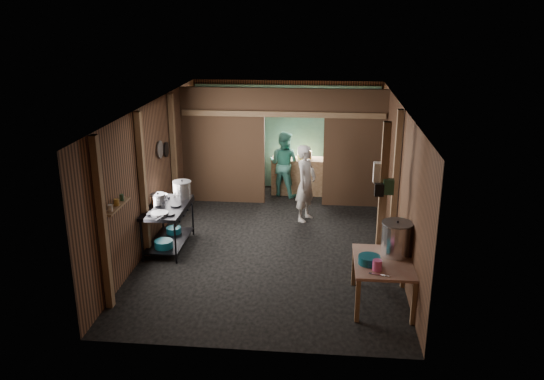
# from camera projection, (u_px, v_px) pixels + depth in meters

# --- Properties ---
(floor) EXTENTS (4.50, 7.00, 0.00)m
(floor) POSITION_uv_depth(u_px,v_px,m) (273.00, 242.00, 10.44)
(floor) COLOR black
(floor) RESTS_ON ground
(ceiling) EXTENTS (4.50, 7.00, 0.00)m
(ceiling) POSITION_uv_depth(u_px,v_px,m) (273.00, 105.00, 9.62)
(ceiling) COLOR #47423B
(ceiling) RESTS_ON ground
(wall_back) EXTENTS (4.50, 0.00, 2.60)m
(wall_back) POSITION_uv_depth(u_px,v_px,m) (287.00, 135.00, 13.33)
(wall_back) COLOR brown
(wall_back) RESTS_ON ground
(wall_front) EXTENTS (4.50, 0.00, 2.60)m
(wall_front) POSITION_uv_depth(u_px,v_px,m) (246.00, 259.00, 6.72)
(wall_front) COLOR brown
(wall_front) RESTS_ON ground
(wall_left) EXTENTS (0.00, 7.00, 2.60)m
(wall_left) POSITION_uv_depth(u_px,v_px,m) (153.00, 173.00, 10.23)
(wall_left) COLOR brown
(wall_left) RESTS_ON ground
(wall_right) EXTENTS (0.00, 7.00, 2.60)m
(wall_right) POSITION_uv_depth(u_px,v_px,m) (398.00, 180.00, 9.82)
(wall_right) COLOR brown
(wall_right) RESTS_ON ground
(partition_left) EXTENTS (1.85, 0.10, 2.60)m
(partition_left) POSITION_uv_depth(u_px,v_px,m) (223.00, 146.00, 12.23)
(partition_left) COLOR #432C1C
(partition_left) RESTS_ON floor
(partition_right) EXTENTS (1.35, 0.10, 2.60)m
(partition_right) POSITION_uv_depth(u_px,v_px,m) (355.00, 149.00, 11.96)
(partition_right) COLOR #432C1C
(partition_right) RESTS_ON floor
(partition_header) EXTENTS (1.30, 0.10, 0.60)m
(partition_header) POSITION_uv_depth(u_px,v_px,m) (294.00, 102.00, 11.77)
(partition_header) COLOR #432C1C
(partition_header) RESTS_ON wall_back
(turquoise_panel) EXTENTS (4.40, 0.06, 2.50)m
(turquoise_panel) POSITION_uv_depth(u_px,v_px,m) (286.00, 137.00, 13.29)
(turquoise_panel) COLOR #62A89B
(turquoise_panel) RESTS_ON wall_back
(back_counter) EXTENTS (1.20, 0.50, 0.85)m
(back_counter) POSITION_uv_depth(u_px,v_px,m) (297.00, 176.00, 13.06)
(back_counter) COLOR #A1835F
(back_counter) RESTS_ON floor
(wall_clock) EXTENTS (0.20, 0.03, 0.20)m
(wall_clock) POSITION_uv_depth(u_px,v_px,m) (297.00, 111.00, 13.03)
(wall_clock) COLOR beige
(wall_clock) RESTS_ON wall_back
(post_left_a) EXTENTS (0.10, 0.12, 2.60)m
(post_left_a) POSITION_uv_depth(u_px,v_px,m) (103.00, 225.00, 7.77)
(post_left_a) COLOR #A1835F
(post_left_a) RESTS_ON floor
(post_left_b) EXTENTS (0.10, 0.12, 2.60)m
(post_left_b) POSITION_uv_depth(u_px,v_px,m) (143.00, 186.00, 9.47)
(post_left_b) COLOR #A1835F
(post_left_b) RESTS_ON floor
(post_left_c) EXTENTS (0.10, 0.12, 2.60)m
(post_left_c) POSITION_uv_depth(u_px,v_px,m) (174.00, 156.00, 11.36)
(post_left_c) COLOR #A1835F
(post_left_c) RESTS_ON floor
(post_right) EXTENTS (0.10, 0.12, 2.60)m
(post_right) POSITION_uv_depth(u_px,v_px,m) (395.00, 183.00, 9.64)
(post_right) COLOR #A1835F
(post_right) RESTS_ON floor
(post_free) EXTENTS (0.12, 0.12, 2.60)m
(post_free) POSITION_uv_depth(u_px,v_px,m) (382.00, 203.00, 8.63)
(post_free) COLOR #A1835F
(post_free) RESTS_ON floor
(cross_beam) EXTENTS (4.40, 0.12, 0.12)m
(cross_beam) POSITION_uv_depth(u_px,v_px,m) (283.00, 114.00, 11.82)
(cross_beam) COLOR #A1835F
(cross_beam) RESTS_ON wall_left
(pan_lid_big) EXTENTS (0.03, 0.34, 0.34)m
(pan_lid_big) POSITION_uv_depth(u_px,v_px,m) (160.00, 149.00, 10.50)
(pan_lid_big) COLOR slate
(pan_lid_big) RESTS_ON wall_left
(pan_lid_small) EXTENTS (0.03, 0.30, 0.30)m
(pan_lid_small) POSITION_uv_depth(u_px,v_px,m) (166.00, 149.00, 10.91)
(pan_lid_small) COLOR black
(pan_lid_small) RESTS_ON wall_left
(wall_shelf) EXTENTS (0.14, 0.80, 0.03)m
(wall_shelf) POSITION_uv_depth(u_px,v_px,m) (117.00, 206.00, 8.21)
(wall_shelf) COLOR #A1835F
(wall_shelf) RESTS_ON wall_left
(jar_white) EXTENTS (0.07, 0.07, 0.10)m
(jar_white) POSITION_uv_depth(u_px,v_px,m) (110.00, 208.00, 7.95)
(jar_white) COLOR beige
(jar_white) RESTS_ON wall_shelf
(jar_yellow) EXTENTS (0.08, 0.08, 0.10)m
(jar_yellow) POSITION_uv_depth(u_px,v_px,m) (116.00, 202.00, 8.19)
(jar_yellow) COLOR #BA8B36
(jar_yellow) RESTS_ON wall_shelf
(jar_green) EXTENTS (0.06, 0.06, 0.10)m
(jar_green) POSITION_uv_depth(u_px,v_px,m) (122.00, 197.00, 8.40)
(jar_green) COLOR #254D31
(jar_green) RESTS_ON wall_shelf
(bag_white) EXTENTS (0.22, 0.15, 0.32)m
(bag_white) POSITION_uv_depth(u_px,v_px,m) (380.00, 173.00, 8.56)
(bag_white) COLOR beige
(bag_white) RESTS_ON post_free
(bag_green) EXTENTS (0.16, 0.12, 0.24)m
(bag_green) POSITION_uv_depth(u_px,v_px,m) (388.00, 187.00, 8.47)
(bag_green) COLOR #254D31
(bag_green) RESTS_ON post_free
(bag_black) EXTENTS (0.14, 0.10, 0.20)m
(bag_black) POSITION_uv_depth(u_px,v_px,m) (379.00, 190.00, 8.48)
(bag_black) COLOR black
(bag_black) RESTS_ON post_free
(gas_range) EXTENTS (0.71, 1.39, 0.82)m
(gas_range) POSITION_uv_depth(u_px,v_px,m) (168.00, 227.00, 10.05)
(gas_range) COLOR black
(gas_range) RESTS_ON floor
(prep_table) EXTENTS (0.86, 1.18, 0.70)m
(prep_table) POSITION_uv_depth(u_px,v_px,m) (382.00, 282.00, 8.15)
(prep_table) COLOR tan
(prep_table) RESTS_ON floor
(stove_pot_large) EXTENTS (0.41, 0.41, 0.35)m
(stove_pot_large) POSITION_uv_depth(u_px,v_px,m) (182.00, 190.00, 10.29)
(stove_pot_large) COLOR silver
(stove_pot_large) RESTS_ON gas_range
(stove_pot_med) EXTENTS (0.33, 0.33, 0.23)m
(stove_pot_med) POSITION_uv_depth(u_px,v_px,m) (158.00, 200.00, 9.94)
(stove_pot_med) COLOR silver
(stove_pot_med) RESTS_ON gas_range
(stove_saucepan) EXTENTS (0.20, 0.20, 0.09)m
(stove_saucepan) POSITION_uv_depth(u_px,v_px,m) (164.00, 197.00, 10.27)
(stove_saucepan) COLOR silver
(stove_saucepan) RESTS_ON gas_range
(frying_pan) EXTENTS (0.44, 0.59, 0.07)m
(frying_pan) POSITION_uv_depth(u_px,v_px,m) (160.00, 214.00, 9.47)
(frying_pan) COLOR slate
(frying_pan) RESTS_ON gas_range
(blue_tub_front) EXTENTS (0.33, 0.33, 0.13)m
(blue_tub_front) POSITION_uv_depth(u_px,v_px,m) (164.00, 244.00, 9.77)
(blue_tub_front) COLOR #0F5465
(blue_tub_front) RESTS_ON gas_range
(blue_tub_back) EXTENTS (0.28, 0.28, 0.11)m
(blue_tub_back) POSITION_uv_depth(u_px,v_px,m) (174.00, 230.00, 10.41)
(blue_tub_back) COLOR #0F5465
(blue_tub_back) RESTS_ON gas_range
(stock_pot) EXTENTS (0.50, 0.50, 0.54)m
(stock_pot) POSITION_uv_depth(u_px,v_px,m) (396.00, 239.00, 8.17)
(stock_pot) COLOR silver
(stock_pot) RESTS_ON prep_table
(wash_basin) EXTENTS (0.42, 0.42, 0.12)m
(wash_basin) POSITION_uv_depth(u_px,v_px,m) (369.00, 260.00, 7.94)
(wash_basin) COLOR #0F5465
(wash_basin) RESTS_ON prep_table
(pink_bucket) EXTENTS (0.16, 0.16, 0.16)m
(pink_bucket) POSITION_uv_depth(u_px,v_px,m) (377.00, 265.00, 7.73)
(pink_bucket) COLOR #E3559B
(pink_bucket) RESTS_ON prep_table
(knife) EXTENTS (0.30, 0.11, 0.01)m
(knife) POSITION_uv_depth(u_px,v_px,m) (380.00, 275.00, 7.61)
(knife) COLOR silver
(knife) RESTS_ON prep_table
(yellow_tub) EXTENTS (0.34, 0.34, 0.19)m
(yellow_tub) POSITION_uv_depth(u_px,v_px,m) (305.00, 155.00, 12.88)
(yellow_tub) COLOR #BA8B36
(yellow_tub) RESTS_ON back_counter
(cook) EXTENTS (0.59, 0.69, 1.60)m
(cook) POSITION_uv_depth(u_px,v_px,m) (306.00, 183.00, 11.27)
(cook) COLOR beige
(cook) RESTS_ON floor
(worker_back) EXTENTS (0.91, 0.82, 1.53)m
(worker_back) POSITION_uv_depth(u_px,v_px,m) (284.00, 164.00, 12.80)
(worker_back) COLOR teal
(worker_back) RESTS_ON floor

